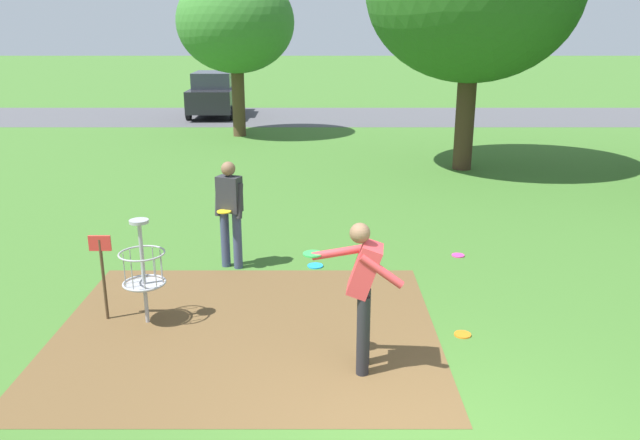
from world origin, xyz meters
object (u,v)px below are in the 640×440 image
player_foreground_watching (228,209)px  frisbee_far_left (456,255)px  player_throwing (361,287)px  frisbee_scattered_a (314,266)px  disc_golf_basket (137,268)px  frisbee_by_tee (461,334)px  parked_car_leftmost (212,94)px  tree_mid_center (234,23)px

player_foreground_watching → frisbee_far_left: (3.71, 0.50, -0.96)m
player_throwing → frisbee_scattered_a: bearing=99.7°
disc_golf_basket → frisbee_far_left: (4.61, 2.46, -0.74)m
disc_golf_basket → frisbee_by_tee: size_ratio=6.70×
player_throwing → frisbee_scattered_a: player_throwing is taller
frisbee_by_tee → parked_car_leftmost: (-6.26, 20.07, 0.91)m
player_foreground_watching → frisbee_scattered_a: 1.64m
disc_golf_basket → frisbee_far_left: bearing=28.0°
frisbee_by_tee → tree_mid_center: (-4.59, 14.93, 3.77)m
player_foreground_watching → frisbee_by_tee: (3.17, -2.33, -0.96)m
player_throwing → frisbee_by_tee: 1.82m
frisbee_far_left → tree_mid_center: size_ratio=0.04×
frisbee_far_left → frisbee_by_tee: bearing=-100.7°
player_foreground_watching → tree_mid_center: size_ratio=0.31×
player_throwing → frisbee_far_left: (1.85, 3.63, -0.98)m
player_throwing → player_foreground_watching: bearing=120.8°
disc_golf_basket → frisbee_scattered_a: 3.06m
player_foreground_watching → tree_mid_center: 12.99m
player_foreground_watching → frisbee_scattered_a: size_ratio=6.82×
frisbee_far_left → parked_car_leftmost: 18.55m
frisbee_by_tee → frisbee_scattered_a: (-1.85, 2.35, 0.00)m
player_foreground_watching → parked_car_leftmost: 18.00m
frisbee_by_tee → frisbee_scattered_a: 2.99m
player_foreground_watching → tree_mid_center: (-1.41, 12.60, 2.81)m
disc_golf_basket → parked_car_leftmost: size_ratio=0.33×
frisbee_scattered_a → player_foreground_watching: bearing=-179.1°
player_throwing → frisbee_far_left: size_ratio=8.05×
frisbee_scattered_a → parked_car_leftmost: size_ratio=0.06×
disc_golf_basket → frisbee_by_tee: (4.07, -0.38, -0.74)m
frisbee_by_tee → frisbee_scattered_a: same height
player_throwing → frisbee_far_left: player_throwing is taller
frisbee_scattered_a → parked_car_leftmost: bearing=104.0°
frisbee_by_tee → tree_mid_center: bearing=107.1°
frisbee_by_tee → tree_mid_center: tree_mid_center is taller
disc_golf_basket → frisbee_by_tee: disc_golf_basket is taller
disc_golf_basket → parked_car_leftmost: 19.81m
player_foreground_watching → player_throwing: 3.64m
frisbee_far_left → frisbee_scattered_a: bearing=-168.6°
tree_mid_center → frisbee_far_left: bearing=-67.0°
tree_mid_center → parked_car_leftmost: (-1.67, 5.14, -2.86)m
player_throwing → parked_car_leftmost: bearing=103.3°
player_foreground_watching → player_throwing: same height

